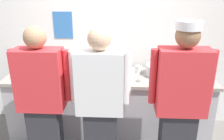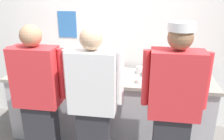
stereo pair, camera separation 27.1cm
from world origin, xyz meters
name	(u,v)px [view 1 (the left image)]	position (x,y,z in m)	size (l,w,h in m)	color
wall_back	(111,25)	(0.00, 0.83, 1.46)	(4.11, 0.11, 2.92)	white
prep_counter	(109,106)	(0.00, 0.36, 0.44)	(2.62, 0.68, 0.88)	#B2B2B7
chef_near_left	(42,101)	(-0.64, -0.33, 0.86)	(0.60, 0.24, 1.62)	#2D2D33
chef_center	(100,104)	(-0.04, -0.37, 0.86)	(0.60, 0.24, 1.62)	#2D2D33
chef_far_right	(180,103)	(0.73, -0.38, 0.90)	(0.61, 0.24, 1.68)	#2D2D33
plate_stack_front	(48,70)	(-0.81, 0.42, 0.92)	(0.21, 0.21, 0.07)	white
plate_stack_rear	(125,75)	(0.21, 0.33, 0.91)	(0.24, 0.24, 0.06)	white
mixing_bowl_steel	(161,70)	(0.66, 0.41, 0.95)	(0.39, 0.39, 0.14)	#B7BABF
sheet_tray	(85,74)	(-0.31, 0.36, 0.89)	(0.52, 0.30, 0.02)	#B7BABF
squeeze_bottle_primary	(195,73)	(1.05, 0.28, 0.97)	(0.06, 0.06, 0.18)	#E5E066
ramekin_green_sauce	(141,80)	(0.39, 0.18, 0.91)	(0.08, 0.08, 0.05)	white
ramekin_red_sauce	(111,71)	(0.01, 0.48, 0.90)	(0.09, 0.09, 0.04)	white
deli_cup	(139,69)	(0.38, 0.49, 0.93)	(0.09, 0.09, 0.09)	white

